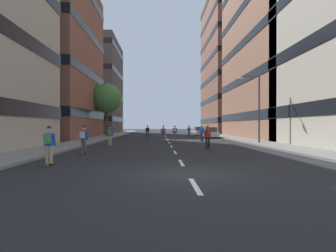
# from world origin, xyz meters

# --- Properties ---
(ground_plane) EXTENTS (177.01, 177.01, 0.00)m
(ground_plane) POSITION_xyz_m (0.00, 29.50, 0.00)
(ground_plane) COLOR black
(sidewalk_left) EXTENTS (3.12, 81.13, 0.14)m
(sidewalk_left) POSITION_xyz_m (-8.97, 33.19, 0.07)
(sidewalk_left) COLOR gray
(sidewalk_left) RESTS_ON ground_plane
(sidewalk_right) EXTENTS (3.12, 81.13, 0.14)m
(sidewalk_right) POSITION_xyz_m (8.97, 33.19, 0.07)
(sidewalk_right) COLOR gray
(sidewalk_right) RESTS_ON ground_plane
(lane_markings) EXTENTS (0.16, 67.20, 0.01)m
(lane_markings) POSITION_xyz_m (0.00, 30.50, 0.00)
(lane_markings) COLOR silver
(lane_markings) RESTS_ON ground_plane
(building_left_mid) EXTENTS (12.15, 17.56, 22.05)m
(building_left_mid) POSITION_xyz_m (-16.55, 28.00, 11.12)
(building_left_mid) COLOR brown
(building_left_mid) RESTS_ON ground_plane
(building_left_far) EXTENTS (12.15, 16.86, 21.19)m
(building_left_far) POSITION_xyz_m (-16.55, 53.95, 10.69)
(building_left_far) COLOR #4C4744
(building_left_far) RESTS_ON ground_plane
(building_right_mid) EXTENTS (12.15, 23.29, 30.33)m
(building_right_mid) POSITION_xyz_m (16.55, 28.00, 15.26)
(building_right_mid) COLOR #9E6B51
(building_right_mid) RESTS_ON ground_plane
(building_right_far) EXTENTS (12.15, 21.97, 32.98)m
(building_right_far) POSITION_xyz_m (16.55, 53.95, 16.58)
(building_right_far) COLOR brown
(building_right_far) RESTS_ON ground_plane
(parked_car_near) EXTENTS (1.82, 4.40, 1.52)m
(parked_car_near) POSITION_xyz_m (6.21, 38.44, 0.70)
(parked_car_near) COLOR silver
(parked_car_near) RESTS_ON ground_plane
(parked_car_mid) EXTENTS (1.82, 4.40, 1.52)m
(parked_car_mid) POSITION_xyz_m (6.21, 28.52, 0.70)
(parked_car_mid) COLOR silver
(parked_car_mid) RESTS_ON ground_plane
(street_tree_near) EXTENTS (4.48, 4.48, 8.03)m
(street_tree_near) POSITION_xyz_m (-8.97, 31.58, 5.91)
(street_tree_near) COLOR #4C3823
(street_tree_near) RESTS_ON sidewalk_left
(streetlamp_right) EXTENTS (2.13, 0.30, 6.50)m
(streetlamp_right) POSITION_xyz_m (8.29, 16.03, 4.14)
(streetlamp_right) COLOR #3F3F44
(streetlamp_right) RESTS_ON sidewalk_right
(skater_0) EXTENTS (0.55, 0.91, 1.78)m
(skater_0) POSITION_xyz_m (3.64, 19.70, 0.98)
(skater_0) COLOR brown
(skater_0) RESTS_ON ground_plane
(skater_1) EXTENTS (0.57, 0.92, 1.78)m
(skater_1) POSITION_xyz_m (-5.82, 7.26, 1.02)
(skater_1) COLOR brown
(skater_1) RESTS_ON ground_plane
(skater_2) EXTENTS (0.54, 0.91, 1.78)m
(skater_2) POSITION_xyz_m (-5.36, 13.94, 1.02)
(skater_2) COLOR brown
(skater_2) RESTS_ON ground_plane
(skater_3) EXTENTS (0.55, 0.91, 1.78)m
(skater_3) POSITION_xyz_m (0.94, 24.11, 1.02)
(skater_3) COLOR brown
(skater_3) RESTS_ON ground_plane
(skater_4) EXTENTS (0.54, 0.91, 1.78)m
(skater_4) POSITION_xyz_m (3.83, 33.88, 1.02)
(skater_4) COLOR brown
(skater_4) RESTS_ON ground_plane
(skater_5) EXTENTS (0.54, 0.91, 1.78)m
(skater_5) POSITION_xyz_m (-6.02, 2.32, 1.02)
(skater_5) COLOR brown
(skater_5) RESTS_ON ground_plane
(skater_6) EXTENTS (0.55, 0.92, 1.78)m
(skater_6) POSITION_xyz_m (2.57, 10.13, 1.02)
(skater_6) COLOR brown
(skater_6) RESTS_ON ground_plane
(skater_7) EXTENTS (0.56, 0.92, 1.78)m
(skater_7) POSITION_xyz_m (-2.67, 28.38, 0.98)
(skater_7) COLOR brown
(skater_7) RESTS_ON ground_plane
(skater_8) EXTENTS (0.53, 0.90, 1.78)m
(skater_8) POSITION_xyz_m (-0.56, 20.96, 1.02)
(skater_8) COLOR brown
(skater_8) RESTS_ON ground_plane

